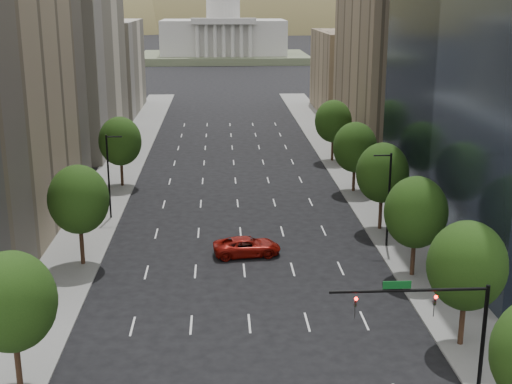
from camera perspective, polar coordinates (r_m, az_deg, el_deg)
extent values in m
cube|color=slate|center=(70.22, -14.06, -3.39)|extent=(6.00, 200.00, 0.15)
cube|color=slate|center=(71.08, 11.32, -2.98)|extent=(6.00, 200.00, 0.15)
cube|color=beige|center=(110.66, -15.48, 12.62)|extent=(14.00, 30.00, 35.00)
cube|color=beige|center=(143.63, -12.49, 10.02)|extent=(14.00, 26.00, 18.00)
cube|color=#8C7759|center=(108.78, 11.51, 11.50)|extent=(14.00, 30.00, 30.00)
cube|color=#8C7759|center=(141.47, 8.04, 9.74)|extent=(14.00, 26.00, 16.00)
cylinder|color=#382316|center=(48.68, 16.63, -9.94)|extent=(0.36, 0.36, 4.00)
ellipsoid|color=#18320D|center=(47.21, 16.98, -5.82)|extent=(5.20, 5.20, 5.98)
cylinder|color=#382316|center=(59.18, 12.81, -5.02)|extent=(0.36, 0.36, 3.90)
ellipsoid|color=#18320D|center=(58.00, 13.03, -1.63)|extent=(5.20, 5.20, 5.98)
cylinder|color=#382316|center=(70.12, 10.21, -1.49)|extent=(0.36, 0.36, 4.10)
ellipsoid|color=#18320D|center=(69.09, 10.37, 1.57)|extent=(5.20, 5.20, 5.98)
cylinder|color=#382316|center=(83.32, 8.06, 1.27)|extent=(0.36, 0.36, 3.80)
ellipsoid|color=#18320D|center=(82.50, 8.16, 3.67)|extent=(5.20, 5.20, 5.98)
cylinder|color=#382316|center=(98.62, 6.31, 3.66)|extent=(0.36, 0.36, 4.00)
ellipsoid|color=#18320D|center=(97.90, 6.38, 5.82)|extent=(5.20, 5.20, 5.98)
cylinder|color=#382316|center=(44.13, -19.04, -12.96)|extent=(0.36, 0.36, 4.00)
ellipsoid|color=#18320D|center=(42.50, -19.49, -8.50)|extent=(5.20, 5.20, 5.98)
cylinder|color=#382316|center=(61.88, -14.16, -4.06)|extent=(0.36, 0.36, 4.15)
ellipsoid|color=#18320D|center=(60.69, -14.41, -0.59)|extent=(5.20, 5.20, 5.98)
cylinder|color=#382316|center=(86.48, -11.00, 1.72)|extent=(0.36, 0.36, 3.95)
ellipsoid|color=#18320D|center=(85.67, -11.13, 4.13)|extent=(5.20, 5.20, 5.98)
cylinder|color=black|center=(64.65, 10.88, -0.74)|extent=(0.20, 0.20, 9.00)
cylinder|color=black|center=(63.39, 10.37, 2.98)|extent=(1.60, 0.14, 0.14)
cylinder|color=black|center=(73.33, -12.04, 1.17)|extent=(0.20, 0.20, 9.00)
cylinder|color=black|center=(72.26, -11.61, 4.48)|extent=(1.60, 0.14, 0.14)
cylinder|color=black|center=(42.68, 18.18, -11.63)|extent=(0.24, 0.24, 7.00)
cylinder|color=black|center=(39.90, 12.49, -7.92)|extent=(9.00, 0.18, 0.18)
imported|color=black|center=(40.54, 14.51, -8.52)|extent=(0.18, 0.22, 1.10)
imported|color=black|center=(39.45, 8.19, -8.85)|extent=(0.18, 0.22, 1.10)
sphere|color=#FF0C07|center=(40.30, 14.61, -8.36)|extent=(0.20, 0.20, 0.20)
sphere|color=#FF0C07|center=(39.20, 8.25, -8.70)|extent=(0.20, 0.20, 0.20)
cube|color=#0C591E|center=(39.58, 11.54, -7.51)|extent=(1.60, 0.06, 0.45)
cube|color=#596647|center=(256.01, -2.68, 11.02)|extent=(60.00, 40.00, 2.50)
cube|color=silver|center=(255.51, -2.70, 12.64)|extent=(44.00, 26.00, 12.00)
cube|color=silver|center=(241.26, -2.69, 13.88)|extent=(22.00, 4.00, 2.00)
cylinder|color=silver|center=(255.16, -2.73, 14.77)|extent=(12.00, 12.00, 7.00)
ellipsoid|color=olive|center=(584.41, -16.97, 9.67)|extent=(380.00, 342.00, 190.00)
ellipsoid|color=olive|center=(610.00, 0.90, 9.74)|extent=(440.00, 396.00, 240.00)
ellipsoid|color=olive|center=(681.48, 15.32, 10.43)|extent=(360.00, 324.00, 200.00)
imported|color=maroon|center=(62.67, -0.75, -4.50)|extent=(6.35, 3.47, 1.69)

